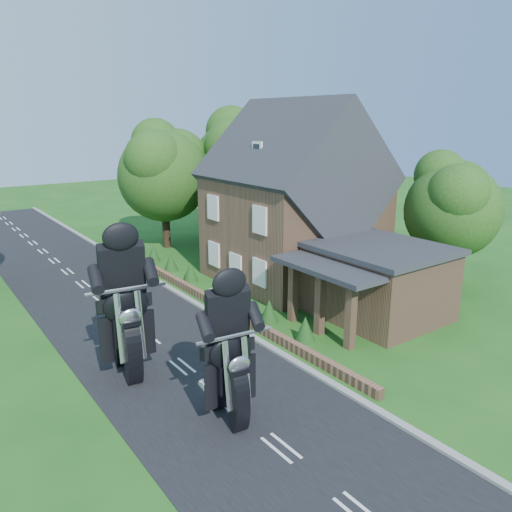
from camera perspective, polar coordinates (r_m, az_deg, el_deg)
ground at (r=19.61m, az=-8.42°, el=-12.41°), size 120.00×120.00×0.00m
road at (r=19.61m, az=-8.42°, el=-12.38°), size 7.00×80.00×0.02m
kerb at (r=21.30m, az=0.41°, el=-9.69°), size 0.30×80.00×0.12m
garden_wall at (r=25.43m, az=-5.12°, el=-5.12°), size 0.30×22.00×0.40m
house at (r=28.64m, az=4.36°, el=5.83°), size 9.54×8.64×10.24m
annex at (r=24.13m, az=13.56°, el=-2.70°), size 7.05×5.94×3.44m
tree_annex_side at (r=29.74m, az=21.83°, el=5.81°), size 5.64×5.20×7.48m
tree_house_right at (r=34.57m, az=9.46°, el=8.74°), size 6.51×6.00×8.40m
tree_behind_house at (r=38.64m, az=-1.21°, el=11.18°), size 7.81×7.20×10.08m
tree_behind_left at (r=36.49m, az=-10.02°, el=9.92°), size 6.94×6.40×9.16m
shrub_a at (r=21.34m, az=5.63°, el=-8.27°), size 0.90×0.90×1.10m
shrub_b at (r=23.12m, az=1.51°, el=-6.28°), size 0.90×0.90×1.10m
shrub_c at (r=25.01m, az=-1.98°, el=-4.56°), size 0.90×0.90×1.10m
shrub_d at (r=29.08m, az=-7.51°, el=-1.79°), size 0.90×0.90×1.10m
shrub_e at (r=31.22m, az=-9.71°, el=-0.68°), size 0.90×0.90×1.10m
shrub_f at (r=33.41m, az=-11.63°, el=0.29°), size 0.90×0.90×1.10m
motorcycle_lead at (r=16.05m, az=-3.14°, el=-15.96°), size 0.61×1.65×1.50m
motorcycle_follow at (r=19.08m, az=-14.41°, el=-10.69°), size 0.74×1.90×1.72m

